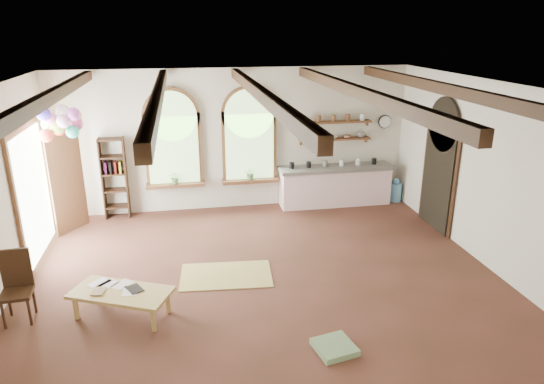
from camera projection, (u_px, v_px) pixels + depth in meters
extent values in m
plane|color=#582E24|center=(262.00, 277.00, 8.25)|extent=(8.00, 8.00, 0.00)
cube|color=brown|center=(173.00, 150.00, 10.73)|extent=(1.24, 0.08, 1.64)
cylinder|color=brown|center=(171.00, 116.00, 10.49)|extent=(1.24, 0.08, 1.24)
cube|color=#86AF69|center=(173.00, 150.00, 10.69)|extent=(1.10, 0.04, 1.50)
cube|color=brown|center=(176.00, 185.00, 10.91)|extent=(1.30, 0.28, 0.08)
cube|color=brown|center=(249.00, 146.00, 11.03)|extent=(1.24, 0.08, 1.64)
cylinder|color=brown|center=(249.00, 114.00, 10.78)|extent=(1.24, 0.08, 1.24)
cube|color=#86AF69|center=(250.00, 147.00, 10.99)|extent=(1.10, 0.04, 1.50)
cube|color=brown|center=(250.00, 181.00, 11.20)|extent=(1.30, 0.28, 0.08)
cube|color=brown|center=(32.00, 193.00, 8.86)|extent=(0.10, 1.90, 2.50)
cube|color=black|center=(438.00, 177.00, 9.98)|extent=(0.10, 1.30, 2.40)
cube|color=silver|center=(335.00, 187.00, 11.49)|extent=(2.60, 0.55, 0.86)
cube|color=slate|center=(336.00, 168.00, 11.33)|extent=(2.68, 0.62, 0.08)
cube|color=brown|center=(335.00, 139.00, 11.29)|extent=(1.70, 0.24, 0.04)
cube|color=brown|center=(335.00, 122.00, 11.16)|extent=(1.70, 0.24, 0.04)
cylinder|color=black|center=(385.00, 122.00, 11.46)|extent=(0.32, 0.04, 0.32)
cube|color=#321F10|center=(103.00, 179.00, 10.53)|extent=(0.03, 0.32, 1.80)
cube|color=#321F10|center=(126.00, 178.00, 10.62)|extent=(0.03, 0.32, 1.80)
cube|color=tan|center=(121.00, 293.00, 7.04)|extent=(1.58, 1.20, 0.05)
cube|color=tan|center=(76.00, 308.00, 7.04)|extent=(0.06, 0.06, 0.36)
cube|color=tan|center=(153.00, 320.00, 6.75)|extent=(0.06, 0.06, 0.36)
cube|color=tan|center=(95.00, 291.00, 7.46)|extent=(0.06, 0.06, 0.36)
cube|color=tan|center=(168.00, 302.00, 7.18)|extent=(0.06, 0.06, 0.36)
cube|color=#321F10|center=(17.00, 294.00, 6.91)|extent=(0.44, 0.44, 0.05)
cube|color=#321F10|center=(16.00, 268.00, 6.98)|extent=(0.42, 0.07, 0.62)
cube|color=tan|center=(226.00, 275.00, 8.30)|extent=(1.62, 1.08, 0.02)
cube|color=#68875D|center=(334.00, 347.00, 6.39)|extent=(0.59, 0.59, 0.09)
cylinder|color=#62A5D2|center=(366.00, 192.00, 11.69)|extent=(0.33, 0.33, 0.50)
sphere|color=#62A5D2|center=(367.00, 180.00, 11.59)|extent=(0.18, 0.18, 0.18)
cylinder|color=#62A5D2|center=(395.00, 192.00, 11.77)|extent=(0.30, 0.30, 0.45)
sphere|color=#62A5D2|center=(396.00, 181.00, 11.68)|extent=(0.16, 0.16, 0.16)
cylinder|color=silver|center=(58.00, 99.00, 8.89)|extent=(0.01, 0.01, 0.85)
sphere|color=#2AB796|center=(72.00, 132.00, 9.10)|extent=(0.25, 0.25, 0.25)
sphere|color=#D5478F|center=(76.00, 124.00, 9.19)|extent=(0.25, 0.25, 0.25)
sphere|color=#FF9835|center=(75.00, 116.00, 9.31)|extent=(0.25, 0.25, 0.25)
sphere|color=white|center=(63.00, 111.00, 9.15)|extent=(0.25, 0.25, 0.25)
sphere|color=#FF3628|center=(59.00, 129.00, 9.30)|extent=(0.25, 0.25, 0.25)
sphere|color=#85BB50|center=(48.00, 124.00, 9.19)|extent=(0.25, 0.25, 0.25)
sphere|color=#F673DB|center=(50.00, 119.00, 9.00)|extent=(0.25, 0.25, 0.25)
sphere|color=#513AF9|center=(44.00, 114.00, 8.83)|extent=(0.25, 0.25, 0.25)
sphere|color=#FF5038|center=(47.00, 135.00, 8.79)|extent=(0.25, 0.25, 0.25)
sphere|color=#C0D94C|center=(58.00, 127.00, 8.87)|extent=(0.25, 0.25, 0.25)
sphere|color=#EFB0DC|center=(64.00, 121.00, 8.80)|extent=(0.25, 0.25, 0.25)
sphere|color=#AC4AAD|center=(73.00, 114.00, 8.82)|extent=(0.25, 0.25, 0.25)
imported|color=olive|center=(93.00, 291.00, 7.01)|extent=(0.23, 0.28, 0.02)
cube|color=black|center=(135.00, 289.00, 7.08)|extent=(0.29, 0.32, 0.01)
imported|color=#598C4C|center=(175.00, 177.00, 10.82)|extent=(0.27, 0.23, 0.30)
imported|color=#598C4C|center=(250.00, 173.00, 11.11)|extent=(0.27, 0.23, 0.30)
imported|color=white|center=(303.00, 137.00, 11.14)|extent=(0.12, 0.10, 0.10)
imported|color=beige|center=(318.00, 137.00, 11.20)|extent=(0.10, 0.10, 0.09)
imported|color=beige|center=(333.00, 137.00, 11.27)|extent=(0.22, 0.22, 0.05)
imported|color=#8C664C|center=(347.00, 136.00, 11.33)|extent=(0.20, 0.20, 0.06)
imported|color=slate|center=(361.00, 133.00, 11.37)|extent=(0.18, 0.18, 0.19)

